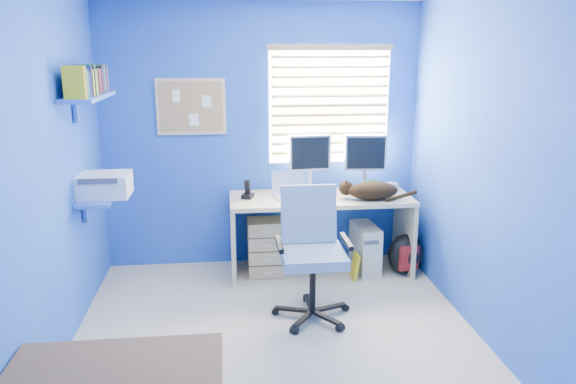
{
  "coord_description": "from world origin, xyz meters",
  "views": [
    {
      "loc": [
        -0.34,
        -3.71,
        2.09
      ],
      "look_at": [
        0.15,
        0.65,
        0.95
      ],
      "focal_mm": 35.0,
      "sensor_mm": 36.0,
      "label": 1
    }
  ],
  "objects": [
    {
      "name": "mug",
      "position": [
        1.05,
        1.41,
        0.79
      ],
      "size": [
        0.1,
        0.09,
        0.1
      ],
      "primitive_type": "imported",
      "color": "#257E43",
      "rests_on": "desk"
    },
    {
      "name": "desk",
      "position": [
        0.52,
        1.26,
        0.37
      ],
      "size": [
        1.68,
        0.65,
        0.74
      ],
      "primitive_type": "cube",
      "color": "tan",
      "rests_on": "floor"
    },
    {
      "name": "laptop",
      "position": [
        0.26,
        1.25,
        0.85
      ],
      "size": [
        0.37,
        0.32,
        0.22
      ],
      "primitive_type": "cube",
      "rotation": [
        0.0,
        0.0,
        0.18
      ],
      "color": "silver",
      "rests_on": "desk"
    },
    {
      "name": "cd_spindle",
      "position": [
        1.25,
        1.42,
        0.78
      ],
      "size": [
        0.13,
        0.13,
        0.07
      ],
      "primitive_type": "cylinder",
      "color": "silver",
      "rests_on": "desk"
    },
    {
      "name": "tower_pc",
      "position": [
        0.96,
        1.23,
        0.23
      ],
      "size": [
        0.23,
        0.45,
        0.45
      ],
      "primitive_type": "cube",
      "rotation": [
        0.0,
        0.0,
        0.08
      ],
      "color": "beige",
      "rests_on": "floor"
    },
    {
      "name": "monitor_right",
      "position": [
        0.98,
        1.45,
        1.01
      ],
      "size": [
        0.41,
        0.15,
        0.54
      ],
      "primitive_type": "cube",
      "rotation": [
        0.0,
        0.0,
        -0.08
      ],
      "color": "silver",
      "rests_on": "desk"
    },
    {
      "name": "backpack",
      "position": [
        1.32,
        1.1,
        0.19
      ],
      "size": [
        0.37,
        0.31,
        0.39
      ],
      "primitive_type": "ellipsoid",
      "rotation": [
        0.0,
        0.0,
        0.2
      ],
      "color": "black",
      "rests_on": "floor"
    },
    {
      "name": "phone",
      "position": [
        -0.15,
        1.27,
        0.82
      ],
      "size": [
        0.12,
        0.14,
        0.17
      ],
      "primitive_type": "cube",
      "rotation": [
        0.0,
        0.0,
        -0.38
      ],
      "color": "black",
      "rests_on": "desk"
    },
    {
      "name": "corkboard",
      "position": [
        -0.65,
        1.58,
        1.55
      ],
      "size": [
        0.64,
        0.02,
        0.52
      ],
      "color": "tan",
      "rests_on": "ground"
    },
    {
      "name": "monitor_left",
      "position": [
        0.45,
        1.5,
        1.01
      ],
      "size": [
        0.41,
        0.15,
        0.54
      ],
      "primitive_type": "cube",
      "rotation": [
        0.0,
        0.0,
        0.08
      ],
      "color": "silver",
      "rests_on": "desk"
    },
    {
      "name": "yellow_book",
      "position": [
        0.82,
        1.03,
        0.12
      ],
      "size": [
        0.03,
        0.17,
        0.24
      ],
      "primitive_type": "cube",
      "color": "yellow",
      "rests_on": "floor"
    },
    {
      "name": "floor",
      "position": [
        0.0,
        0.0,
        0.0
      ],
      "size": [
        3.0,
        3.2,
        0.0
      ],
      "primitive_type": "cube",
      "color": "#B9AE97",
      "rests_on": "ground"
    },
    {
      "name": "wall_left",
      "position": [
        -1.5,
        0.0,
        1.25
      ],
      "size": [
        0.01,
        3.2,
        2.5
      ],
      "primitive_type": "cube",
      "color": "blue",
      "rests_on": "ground"
    },
    {
      "name": "wall_right",
      "position": [
        1.5,
        0.0,
        1.25
      ],
      "size": [
        0.01,
        3.2,
        2.5
      ],
      "primitive_type": "cube",
      "color": "blue",
      "rests_on": "ground"
    },
    {
      "name": "office_chair",
      "position": [
        0.31,
        0.36,
        0.38
      ],
      "size": [
        0.6,
        0.6,
        1.03
      ],
      "color": "black",
      "rests_on": "floor"
    },
    {
      "name": "wall_front",
      "position": [
        0.0,
        -1.6,
        1.25
      ],
      "size": [
        3.0,
        0.01,
        2.5
      ],
      "primitive_type": "cube",
      "color": "blue",
      "rests_on": "ground"
    },
    {
      "name": "window_blinds",
      "position": [
        0.65,
        1.57,
        1.55
      ],
      "size": [
        1.15,
        0.05,
        1.1
      ],
      "color": "white",
      "rests_on": "ground"
    },
    {
      "name": "wall_shelves",
      "position": [
        -1.35,
        0.75,
        1.43
      ],
      "size": [
        0.42,
        0.9,
        1.05
      ],
      "color": "blue",
      "rests_on": "ground"
    },
    {
      "name": "cat",
      "position": [
        0.98,
        1.1,
        0.82
      ],
      "size": [
        0.51,
        0.36,
        0.16
      ],
      "primitive_type": "ellipsoid",
      "rotation": [
        0.0,
        0.0,
        -0.29
      ],
      "color": "black",
      "rests_on": "desk"
    },
    {
      "name": "wall_back",
      "position": [
        0.0,
        1.6,
        1.25
      ],
      "size": [
        3.0,
        0.01,
        2.5
      ],
      "primitive_type": "cube",
      "color": "blue",
      "rests_on": "ground"
    },
    {
      "name": "drawer_boxes",
      "position": [
        0.02,
        1.24,
        0.27
      ],
      "size": [
        0.35,
        0.28,
        0.54
      ],
      "primitive_type": "cube",
      "color": "tan",
      "rests_on": "floor"
    }
  ]
}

